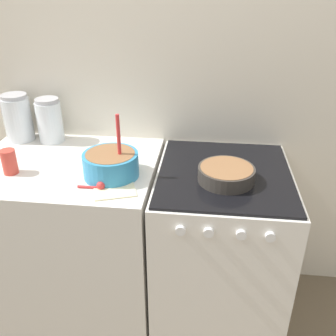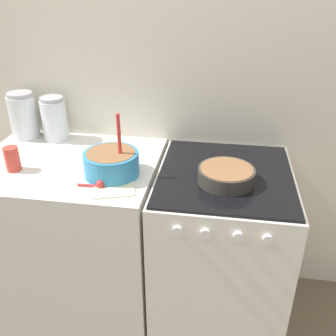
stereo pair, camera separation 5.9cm
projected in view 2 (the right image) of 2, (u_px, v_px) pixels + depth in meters
wall_back at (168, 80)px, 1.91m from camera, size 4.74×0.05×2.40m
countertop_cabinet at (77, 235)px, 2.00m from camera, size 0.87×0.69×0.88m
stove at (219, 250)px, 1.90m from camera, size 0.62×0.71×0.88m
mixing_bowl at (111, 162)px, 1.65m from camera, size 0.24×0.24×0.29m
baking_pan at (226, 175)px, 1.60m from camera, size 0.25×0.25×0.07m
storage_jar_left at (24, 119)px, 2.01m from camera, size 0.15×0.15×0.25m
storage_jar_middle at (55, 122)px, 1.99m from camera, size 0.13×0.13×0.23m
tin_can at (12, 159)px, 1.69m from camera, size 0.07×0.07×0.11m
recipe_page at (113, 183)px, 1.60m from camera, size 0.24×0.27×0.01m
measuring_spoon at (98, 184)px, 1.57m from camera, size 0.12×0.04×0.04m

